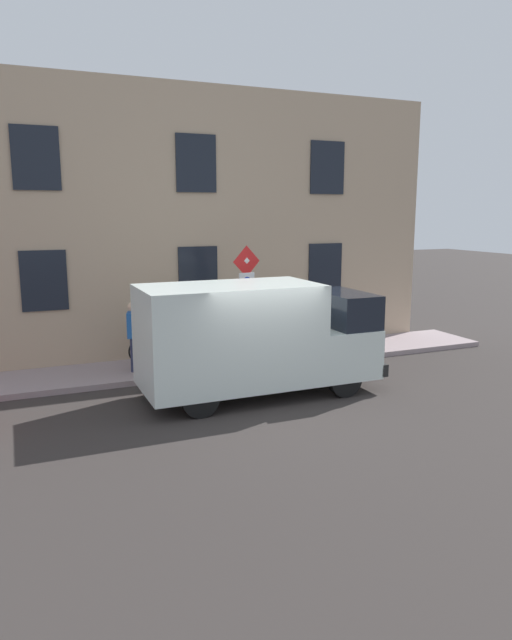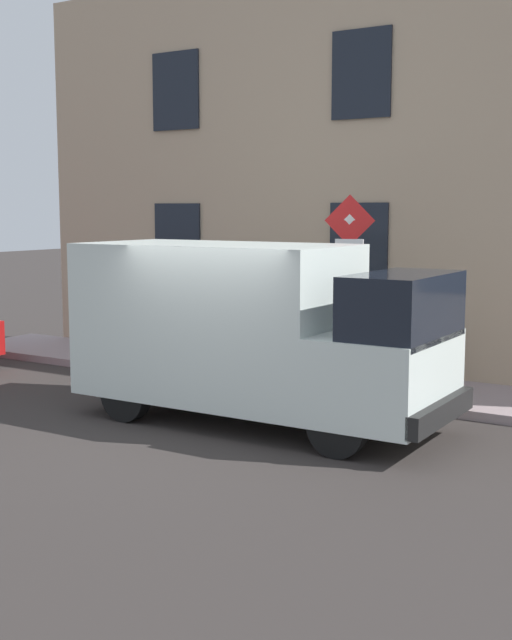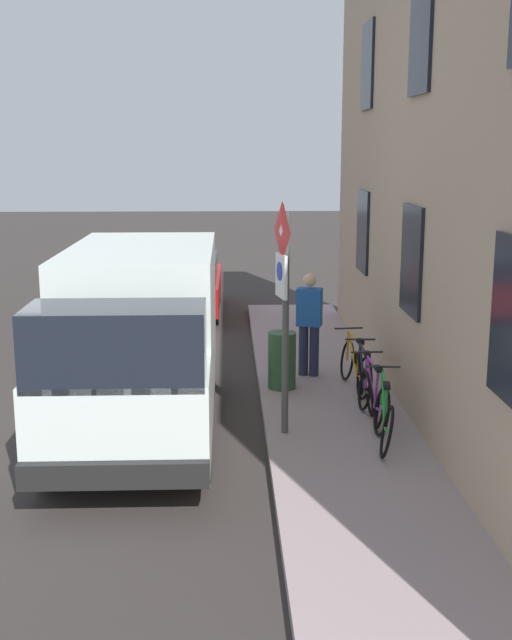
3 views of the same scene
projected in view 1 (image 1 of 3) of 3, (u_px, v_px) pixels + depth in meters
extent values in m
plane|color=#322C2A|center=(259.00, 402.00, 12.39)|extent=(80.00, 80.00, 0.00)
cube|color=gray|center=(211.00, 363.00, 15.30)|extent=(2.04, 16.43, 0.14)
cube|color=tan|center=(193.00, 225.00, 15.88)|extent=(0.70, 14.43, 7.33)
cube|color=black|center=(325.00, 269.00, 17.31)|extent=(0.06, 1.10, 1.50)
cube|color=black|center=(198.00, 274.00, 15.79)|extent=(0.06, 1.10, 1.50)
cube|color=black|center=(44.00, 281.00, 14.26)|extent=(0.06, 1.10, 1.50)
cube|color=black|center=(327.00, 168.00, 16.77)|extent=(0.06, 1.10, 1.50)
cube|color=black|center=(196.00, 163.00, 15.25)|extent=(0.06, 1.10, 1.50)
cube|color=black|center=(36.00, 158.00, 13.72)|extent=(0.06, 1.10, 1.50)
cylinder|color=#474C47|center=(245.00, 309.00, 14.58)|extent=(0.09, 0.09, 2.91)
pyramid|color=silver|center=(247.00, 262.00, 14.30)|extent=(0.14, 0.50, 0.50)
pyramid|color=red|center=(247.00, 262.00, 14.30)|extent=(0.13, 0.55, 0.56)
cube|color=white|center=(247.00, 284.00, 14.41)|extent=(0.13, 0.44, 0.56)
cylinder|color=#1933B2|center=(247.00, 282.00, 14.38)|extent=(0.06, 0.24, 0.24)
cube|color=silver|center=(230.00, 335.00, 12.41)|extent=(2.00, 3.80, 2.18)
cube|color=silver|center=(334.00, 349.00, 13.51)|extent=(2.00, 1.40, 1.10)
cube|color=black|center=(343.00, 310.00, 13.42)|extent=(1.92, 0.98, 0.84)
cube|color=black|center=(361.00, 361.00, 13.86)|extent=(2.00, 0.16, 0.28)
cylinder|color=black|center=(307.00, 361.00, 14.30)|extent=(0.22, 0.76, 0.76)
cylinder|color=black|center=(345.00, 380.00, 12.71)|extent=(0.22, 0.76, 0.76)
cylinder|color=black|center=(176.00, 376.00, 13.02)|extent=(0.22, 0.76, 0.76)
cylinder|color=black|center=(200.00, 399.00, 11.43)|extent=(0.22, 0.76, 0.76)
torus|color=black|center=(224.00, 343.00, 15.93)|extent=(0.24, 0.67, 0.66)
torus|color=black|center=(260.00, 340.00, 16.21)|extent=(0.24, 0.67, 0.66)
cylinder|color=green|center=(236.00, 335.00, 15.98)|extent=(0.11, 0.60, 0.60)
cylinder|color=green|center=(238.00, 325.00, 15.95)|extent=(0.13, 0.73, 0.07)
cylinder|color=green|center=(248.00, 334.00, 16.08)|extent=(0.06, 0.19, 0.55)
cylinder|color=green|center=(253.00, 342.00, 16.16)|extent=(0.09, 0.43, 0.12)
cylinder|color=green|center=(225.00, 334.00, 15.89)|extent=(0.05, 0.09, 0.50)
cube|color=black|center=(251.00, 323.00, 16.04)|extent=(0.10, 0.21, 0.06)
cylinder|color=#262626|center=(225.00, 323.00, 15.84)|extent=(0.46, 0.09, 0.03)
torus|color=black|center=(198.00, 346.00, 15.55)|extent=(0.17, 0.67, 0.66)
torus|color=black|center=(234.00, 342.00, 15.99)|extent=(0.17, 0.67, 0.66)
cylinder|color=purple|center=(209.00, 337.00, 15.66)|extent=(0.06, 0.60, 0.60)
cylinder|color=purple|center=(212.00, 327.00, 15.64)|extent=(0.06, 0.73, 0.07)
cylinder|color=purple|center=(222.00, 337.00, 15.81)|extent=(0.04, 0.19, 0.55)
cylinder|color=purple|center=(227.00, 344.00, 15.91)|extent=(0.05, 0.43, 0.12)
cylinder|color=purple|center=(198.00, 337.00, 15.52)|extent=(0.04, 0.09, 0.50)
cube|color=black|center=(224.00, 325.00, 15.78)|extent=(0.09, 0.20, 0.06)
cylinder|color=#262626|center=(199.00, 326.00, 15.47)|extent=(0.46, 0.05, 0.03)
torus|color=black|center=(169.00, 348.00, 15.29)|extent=(0.15, 0.66, 0.66)
torus|color=black|center=(207.00, 345.00, 15.66)|extent=(0.15, 0.66, 0.66)
cylinder|color=black|center=(182.00, 340.00, 15.37)|extent=(0.05, 0.60, 0.60)
cylinder|color=black|center=(184.00, 329.00, 15.35)|extent=(0.06, 0.73, 0.07)
cylinder|color=black|center=(195.00, 339.00, 15.50)|extent=(0.04, 0.19, 0.55)
cylinder|color=black|center=(200.00, 347.00, 15.59)|extent=(0.05, 0.43, 0.12)
cylinder|color=black|center=(170.00, 339.00, 15.25)|extent=(0.04, 0.09, 0.50)
cube|color=black|center=(197.00, 327.00, 15.47)|extent=(0.09, 0.20, 0.06)
cylinder|color=#262626|center=(171.00, 328.00, 15.20)|extent=(0.46, 0.04, 0.03)
torus|color=black|center=(141.00, 351.00, 14.93)|extent=(0.21, 0.67, 0.66)
torus|color=black|center=(179.00, 347.00, 15.43)|extent=(0.21, 0.67, 0.66)
cylinder|color=orange|center=(153.00, 342.00, 15.05)|extent=(0.09, 0.60, 0.60)
cylinder|color=orange|center=(156.00, 332.00, 15.04)|extent=(0.11, 0.73, 0.07)
cylinder|color=orange|center=(166.00, 341.00, 15.23)|extent=(0.05, 0.19, 0.55)
cylinder|color=orange|center=(172.00, 349.00, 15.33)|extent=(0.08, 0.43, 0.12)
cylinder|color=orange|center=(141.00, 342.00, 14.90)|extent=(0.04, 0.09, 0.50)
cube|color=black|center=(169.00, 329.00, 15.20)|extent=(0.10, 0.21, 0.06)
cylinder|color=#262626|center=(142.00, 331.00, 14.85)|extent=(0.46, 0.07, 0.03)
cylinder|color=#262B47|center=(134.00, 355.00, 14.17)|extent=(0.16, 0.16, 0.85)
cylinder|color=#262B47|center=(134.00, 353.00, 14.35)|extent=(0.16, 0.16, 0.85)
cube|color=#2054A5|center=(133.00, 325.00, 14.13)|extent=(0.46, 0.36, 0.62)
sphere|color=beige|center=(132.00, 307.00, 14.04)|extent=(0.22, 0.22, 0.22)
cylinder|color=#2D5133|center=(167.00, 355.00, 14.08)|extent=(0.44, 0.44, 0.90)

